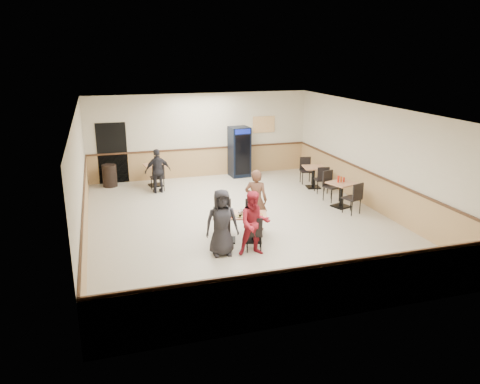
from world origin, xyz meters
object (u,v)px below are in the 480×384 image
object	(u,v)px
back_table	(155,172)
diner_woman_left	(222,223)
side_table_near	(342,191)
trash_bin	(110,176)
pepsi_cooler	(239,152)
main_table	(240,223)
side_table_far	(314,174)
diner_woman_right	(254,223)
lone_diner	(158,171)
diner_man_opposite	(256,200)

from	to	relation	value
back_table	diner_woman_left	bearing A→B (deg)	-83.12
side_table_near	trash_bin	xyz separation A→B (m)	(-6.43, 4.22, -0.12)
pepsi_cooler	main_table	bearing A→B (deg)	-110.41
diner_woman_left	side_table_near	xyz separation A→B (m)	(4.21, 2.21, -0.27)
side_table_far	pepsi_cooler	xyz separation A→B (m)	(-1.93, 2.19, 0.43)
side_table_near	side_table_far	size ratio (longest dim) A/B	1.12
side_table_near	pepsi_cooler	size ratio (longest dim) A/B	0.49
diner_woman_right	trash_bin	world-z (taller)	diner_woman_right
lone_diner	trash_bin	bearing A→B (deg)	-45.73
lone_diner	side_table_near	xyz separation A→B (m)	(4.95, -3.04, -0.22)
diner_man_opposite	side_table_near	xyz separation A→B (m)	(2.98, 0.96, -0.30)
main_table	diner_man_opposite	world-z (taller)	diner_man_opposite
main_table	pepsi_cooler	bearing A→B (deg)	89.99
main_table	side_table_near	distance (m)	3.93
diner_man_opposite	side_table_far	size ratio (longest dim) A/B	2.02
diner_woman_left	diner_woman_right	world-z (taller)	diner_woman_left
back_table	pepsi_cooler	distance (m)	3.17
diner_woman_left	side_table_near	distance (m)	4.76
lone_diner	pepsi_cooler	world-z (taller)	pepsi_cooler
diner_man_opposite	back_table	world-z (taller)	diner_man_opposite
main_table	side_table_far	distance (m)	5.20
diner_woman_right	side_table_far	world-z (taller)	diner_woman_right
lone_diner	side_table_far	size ratio (longest dim) A/B	1.83
main_table	diner_woman_left	world-z (taller)	diner_woman_left
lone_diner	trash_bin	size ratio (longest dim) A/B	1.91
diner_woman_right	pepsi_cooler	distance (m)	6.90
main_table	diner_man_opposite	xyz separation A→B (m)	(0.62, 0.62, 0.34)
main_table	diner_woman_left	xyz separation A→B (m)	(-0.62, -0.62, 0.31)
diner_man_opposite	lone_diner	size ratio (longest dim) A/B	1.10
diner_woman_left	diner_woman_right	xyz separation A→B (m)	(0.70, -0.21, -0.02)
side_table_far	trash_bin	size ratio (longest dim) A/B	1.04
back_table	trash_bin	xyz separation A→B (m)	(-1.49, 0.35, -0.11)
diner_man_opposite	back_table	size ratio (longest dim) A/B	2.07
diner_man_opposite	main_table	bearing A→B (deg)	74.58
diner_woman_right	trash_bin	bearing A→B (deg)	121.36
diner_woman_left	side_table_far	size ratio (longest dim) A/B	1.94
diner_woman_left	back_table	world-z (taller)	diner_woman_left
main_table	trash_bin	size ratio (longest dim) A/B	1.86
side_table_near	main_table	bearing A→B (deg)	-156.18
lone_diner	back_table	xyz separation A→B (m)	(0.00, 0.83, -0.23)
diner_woman_left	trash_bin	size ratio (longest dim) A/B	2.03
main_table	side_table_near	bearing A→B (deg)	40.57
side_table_far	back_table	size ratio (longest dim) A/B	1.03
main_table	side_table_near	size ratio (longest dim) A/B	1.59
diner_woman_left	side_table_near	size ratio (longest dim) A/B	1.73
main_table	diner_man_opposite	bearing A→B (deg)	62.10
back_table	trash_bin	distance (m)	1.53
diner_woman_left	lone_diner	distance (m)	5.30
side_table_near	diner_man_opposite	bearing A→B (deg)	-162.07
main_table	side_table_far	size ratio (longest dim) A/B	1.78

